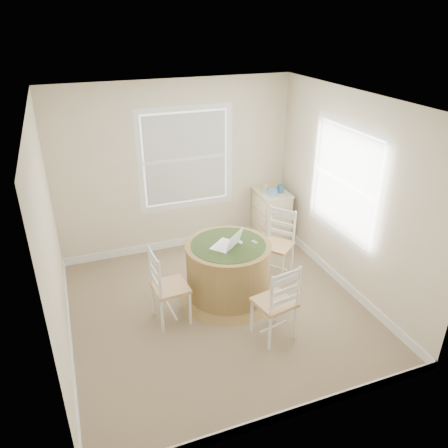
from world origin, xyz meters
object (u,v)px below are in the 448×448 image
chair_near (274,302)px  corner_chest (271,216)px  chair_left (170,287)px  laptop (227,244)px  chair_right (276,245)px  round_table (228,269)px

chair_near → corner_chest: chair_near is taller
chair_left → laptop: bearing=-81.8°
chair_right → corner_chest: 1.08m
chair_left → corner_chest: chair_left is taller
round_table → laptop: (-0.03, -0.04, 0.39)m
chair_right → laptop: laptop is taller
round_table → laptop: size_ratio=2.80×
chair_left → chair_right: (1.64, 0.48, 0.00)m
laptop → chair_left: bearing=-28.9°
chair_left → corner_chest: 2.53m
chair_left → corner_chest: (2.05, 1.47, -0.05)m
round_table → chair_near: chair_near is taller
chair_right → laptop: 0.97m
round_table → corner_chest: 1.77m
round_table → chair_left: bearing=176.6°
round_table → corner_chest: size_ratio=1.50×
chair_left → chair_near: bearing=-128.3°
laptop → round_table: bearing=-169.8°
chair_near → chair_right: bearing=-128.4°
round_table → chair_left: size_ratio=1.34×
laptop → corner_chest: (1.27, 1.30, -0.39)m
chair_right → corner_chest: bearing=118.5°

